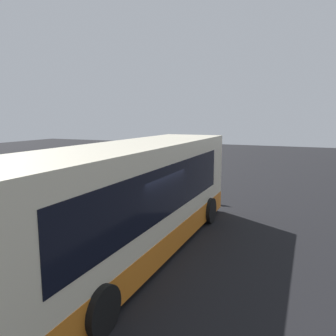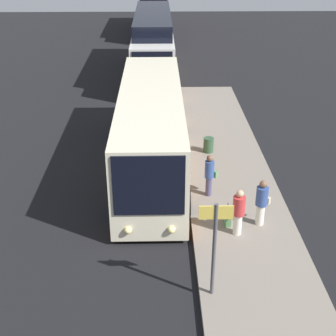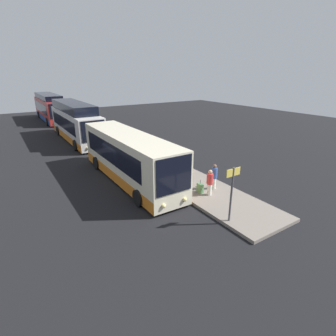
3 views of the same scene
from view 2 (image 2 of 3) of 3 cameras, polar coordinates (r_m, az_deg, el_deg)
ground at (r=19.87m, az=-2.68°, el=0.60°), size 80.00×80.00×0.00m
platform at (r=20.01m, az=6.86°, el=0.92°), size 20.00×3.44×0.18m
bus_lead at (r=18.92m, az=-2.08°, el=4.58°), size 11.06×2.73×3.25m
bus_second at (r=31.82m, az=-1.82°, el=14.42°), size 12.22×2.78×4.04m
bus_third at (r=46.34m, az=-1.69°, el=18.49°), size 12.30×2.80×3.96m
passenger_boarding at (r=16.82m, az=5.10°, el=-0.69°), size 0.57×0.58×1.62m
passenger_waiting at (r=15.43m, az=11.36°, el=-3.98°), size 0.63×0.62×1.62m
passenger_with_bags at (r=14.83m, az=8.60°, el=-5.19°), size 0.53×0.53×1.59m
suitcase at (r=15.54m, az=7.23°, el=-5.87°), size 0.42×0.22×0.82m
sign_post at (r=11.94m, az=5.71°, el=-8.63°), size 0.10×0.86×2.80m
trash_bin at (r=20.39m, az=4.96°, el=2.82°), size 0.44×0.44×0.65m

